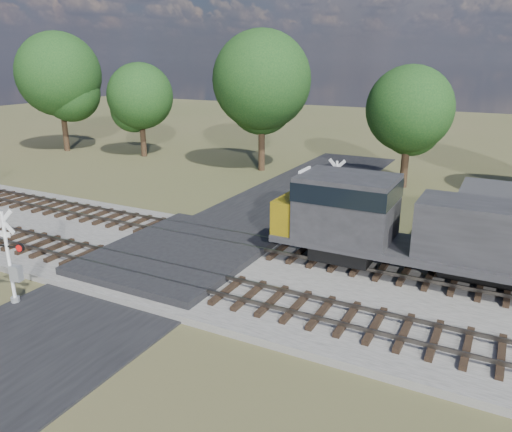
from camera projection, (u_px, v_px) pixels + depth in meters
The scene contains 10 objects.
ground at pixel (177, 263), 23.64m from camera, with size 160.00×160.00×0.00m, color #4B522B.
ballast_bed at pixel (391, 302), 19.60m from camera, with size 140.00×10.00×0.30m, color gray.
road at pixel (177, 263), 23.63m from camera, with size 7.00×60.00×0.08m, color black.
crossing_panel at pixel (183, 254), 23.97m from camera, with size 7.00×9.00×0.62m, color #262628.
track_near at pixel (209, 285), 20.45m from camera, with size 140.00×2.60×0.33m.
track_far at pixel (264, 246), 24.67m from camera, with size 140.00×2.60×0.33m.
crossing_signal_near at pixel (12, 266), 19.28m from camera, with size 1.58×0.42×3.95m.
crossing_signal_far at pixel (334, 200), 28.05m from camera, with size 1.62×0.35×4.02m.
equipment_shed at pixel (511, 226), 23.67m from camera, with size 4.87×4.87×3.31m.
treeline at pixel (420, 91), 35.11m from camera, with size 81.38×9.28×11.85m.
Camera 1 is at (13.46, -17.61, 9.33)m, focal length 35.00 mm.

